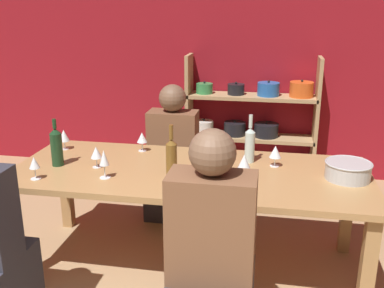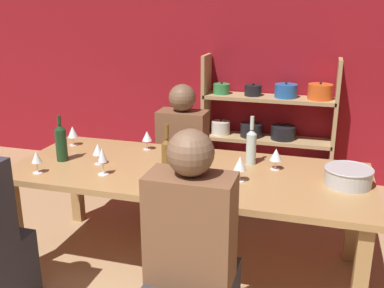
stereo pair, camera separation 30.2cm
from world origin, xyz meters
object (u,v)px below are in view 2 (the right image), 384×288
at_px(wine_bottle_green, 167,158).
at_px(wine_glass_red_b, 276,155).
at_px(wine_glass_white_a, 102,156).
at_px(person_far_a, 183,166).
at_px(dining_table, 188,181).
at_px(wine_bottle_amber, 61,142).
at_px(person_near_b, 191,281).
at_px(shelf_unit, 268,132).
at_px(wine_bottle_dark, 251,146).
at_px(wine_glass_red_d, 147,137).
at_px(wine_glass_red_a, 199,178).
at_px(wine_glass_empty_c, 36,158).
at_px(wine_glass_red_c, 73,132).
at_px(mixing_bowl, 348,176).
at_px(wine_glass_empty_b, 98,150).
at_px(wine_glass_empty_a, 240,164).

xyz_separation_m(wine_bottle_green, wine_glass_red_b, (0.63, 0.36, -0.04)).
xyz_separation_m(wine_glass_white_a, person_far_a, (0.20, 1.06, -0.43)).
relative_size(wine_bottle_green, wine_glass_white_a, 1.93).
distance_m(dining_table, wine_bottle_amber, 0.93).
bearing_deg(person_near_b, wine_glass_red_b, 73.50).
bearing_deg(wine_glass_red_b, shelf_unit, 98.59).
xyz_separation_m(wine_bottle_dark, wine_glass_red_d, (-0.80, 0.10, -0.03)).
height_order(wine_glass_red_a, person_near_b, person_near_b).
distance_m(shelf_unit, wine_bottle_amber, 2.22).
bearing_deg(wine_glass_white_a, wine_glass_red_b, 21.10).
bearing_deg(person_near_b, shelf_unit, 88.76).
bearing_deg(wine_glass_empty_c, person_far_a, 61.44).
relative_size(wine_bottle_dark, wine_glass_red_c, 2.22).
relative_size(wine_bottle_dark, person_near_b, 0.27).
xyz_separation_m(mixing_bowl, wine_glass_empty_b, (-1.63, -0.09, 0.04)).
bearing_deg(wine_glass_red_c, person_far_a, 38.08).
xyz_separation_m(wine_glass_red_b, person_far_a, (-0.85, 0.65, -0.40)).
distance_m(wine_glass_empty_a, person_near_b, 0.82).
relative_size(shelf_unit, mixing_bowl, 4.54).
bearing_deg(wine_glass_red_a, dining_table, 116.60).
height_order(wine_glass_red_a, wine_glass_white_a, wine_glass_white_a).
distance_m(wine_glass_empty_c, person_near_b, 1.33).
bearing_deg(wine_bottle_green, wine_bottle_amber, 171.90).
bearing_deg(mixing_bowl, wine_glass_red_b, 162.04).
xyz_separation_m(wine_glass_empty_b, wine_glass_red_b, (1.18, 0.24, -0.00)).
relative_size(shelf_unit, wine_bottle_green, 3.71).
relative_size(wine_bottle_dark, wine_bottle_amber, 1.03).
relative_size(shelf_unit, wine_bottle_dark, 3.92).
height_order(wine_glass_empty_b, person_near_b, person_near_b).
xyz_separation_m(wine_glass_red_a, wine_glass_red_c, (-1.19, 0.62, 0.00)).
height_order(dining_table, wine_glass_red_b, wine_glass_red_b).
relative_size(mixing_bowl, wine_glass_red_c, 1.92).
xyz_separation_m(mixing_bowl, wine_bottle_dark, (-0.63, 0.20, 0.07)).
xyz_separation_m(wine_bottle_amber, wine_glass_empty_b, (0.28, 0.01, -0.03)).
relative_size(mixing_bowl, wine_glass_red_a, 1.98).
height_order(wine_bottle_green, person_near_b, person_near_b).
height_order(shelf_unit, wine_glass_empty_b, shelf_unit).
height_order(wine_glass_empty_a, wine_glass_red_a, wine_glass_empty_a).
bearing_deg(wine_bottle_green, wine_glass_empty_c, -170.49).
distance_m(wine_glass_empty_b, wine_glass_empty_c, 0.40).
distance_m(wine_bottle_green, wine_glass_empty_c, 0.86).
relative_size(wine_bottle_dark, wine_glass_empty_c, 2.29).
distance_m(dining_table, wine_glass_empty_b, 0.65).
bearing_deg(wine_glass_red_a, wine_glass_white_a, 169.59).
bearing_deg(wine_glass_red_d, mixing_bowl, -11.92).
height_order(wine_glass_empty_a, wine_glass_red_d, wine_glass_empty_a).
distance_m(wine_bottle_green, wine_glass_red_c, 1.04).
bearing_deg(wine_glass_red_b, wine_glass_empty_b, -168.64).
xyz_separation_m(wine_glass_red_b, wine_glass_red_d, (-0.98, 0.15, 0.00)).
distance_m(shelf_unit, wine_bottle_dark, 1.56).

